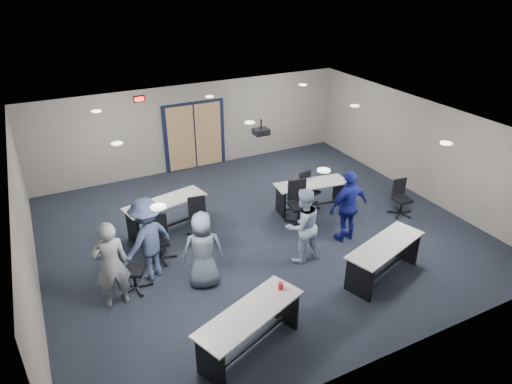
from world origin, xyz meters
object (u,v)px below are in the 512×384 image
chair_back_b (199,219)px  person_lightblue (303,226)px  chair_back_a (159,239)px  chair_loose_right (402,198)px  chair_back_c (300,204)px  table_back_left (166,210)px  chair_back_d (310,190)px  table_back_right (310,191)px  table_front_right (384,255)px  person_navy (348,206)px  table_front_left (250,324)px  person_plaid (203,250)px  person_back (148,239)px  chair_loose_left (133,268)px  person_gray (111,265)px

chair_back_b → person_lightblue: bearing=-39.7°
chair_back_a → chair_loose_right: chair_back_a is taller
chair_back_c → person_lightblue: size_ratio=0.65×
table_back_left → chair_back_d: size_ratio=2.18×
table_back_right → chair_back_d: 0.16m
table_back_left → person_lightblue: 3.45m
table_back_left → table_back_right: bearing=-22.8°
table_back_right → chair_back_b: size_ratio=1.97×
table_back_right → chair_back_a: size_ratio=1.92×
table_front_right → chair_back_d: bearing=67.3°
chair_back_a → person_navy: 4.39m
table_front_left → person_plaid: (-0.05, 2.04, 0.26)m
table_front_left → person_back: person_back is taller
chair_back_c → chair_loose_left: 4.38m
table_front_left → chair_loose_left: size_ratio=2.18×
chair_back_d → chair_loose_left: size_ratio=0.97×
table_front_left → chair_loose_right: table_front_left is taller
person_back → chair_back_d: bearing=166.2°
chair_back_d → chair_back_b: bearing=170.0°
person_gray → chair_back_c: bearing=-170.0°
table_front_right → chair_back_c: 2.67m
table_back_left → chair_back_b: chair_back_b is taller
table_front_right → table_back_right: (0.24, 3.18, -0.01)m
table_front_left → table_back_right: 5.22m
chair_back_c → chair_back_b: bearing=178.0°
chair_loose_left → person_plaid: (1.32, -0.50, 0.34)m
chair_loose_right → person_back: person_back is taller
table_front_right → person_navy: person_navy is taller
chair_back_a → chair_loose_right: size_ratio=1.10×
person_plaid → chair_loose_left: bearing=-4.5°
person_gray → chair_back_b: bearing=-148.0°
chair_back_d → person_gray: bearing=-175.7°
chair_loose_left → person_back: (0.41, 0.25, 0.42)m
chair_back_a → chair_back_d: (4.31, 0.59, -0.04)m
table_back_left → chair_back_a: size_ratio=2.02×
chair_back_a → person_navy: (4.21, -1.19, 0.37)m
table_back_left → person_navy: person_navy is taller
table_front_right → person_plaid: person_plaid is taller
chair_back_c → person_back: bearing=-163.4°
chair_back_c → person_lightblue: 1.56m
chair_back_a → person_navy: bearing=-1.2°
chair_loose_right → chair_back_c: bearing=170.0°
table_back_left → table_back_right: table_back_right is taller
table_front_left → chair_back_b: bearing=61.3°
person_back → table_front_right: bearing=125.8°
table_front_right → person_back: person_back is taller
chair_back_d → table_front_right: bearing=-107.9°
chair_back_c → person_back: size_ratio=0.62×
person_back → chair_loose_left: bearing=4.4°
table_front_right → chair_back_a: (-4.01, 2.73, -0.03)m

